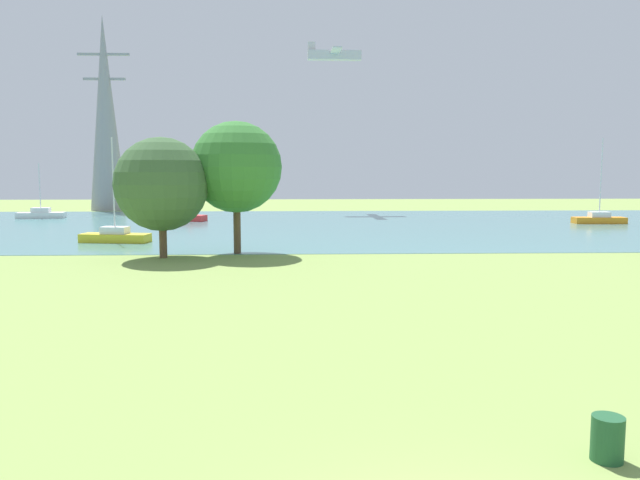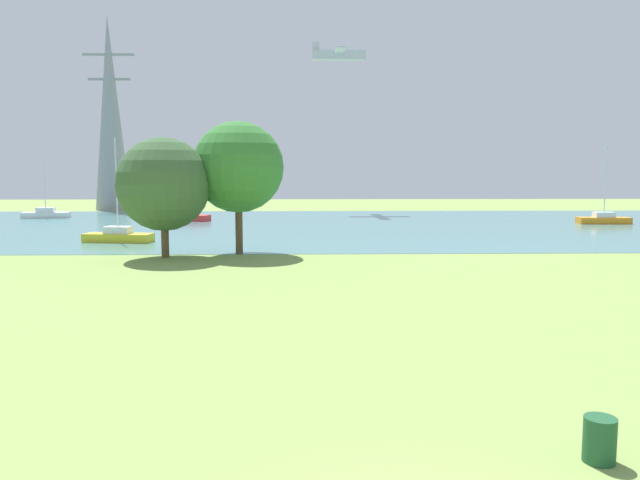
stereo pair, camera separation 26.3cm
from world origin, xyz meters
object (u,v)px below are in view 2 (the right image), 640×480
sailboat_orange (604,219)px  electricity_pylon (110,114)px  sailboat_yellow (118,236)px  tree_mid_shore (164,184)px  light_aircraft (338,55)px  sailboat_red (186,216)px  sailboat_white (46,214)px  litter_bin (600,440)px  tree_west_near (238,167)px

sailboat_orange → electricity_pylon: 58.39m
sailboat_yellow → tree_mid_shore: size_ratio=1.05×
electricity_pylon → light_aircraft: (28.44, -4.14, 6.61)m
sailboat_red → tree_mid_shore: (3.72, -26.64, 3.78)m
sailboat_white → tree_mid_shore: 36.57m
sailboat_red → light_aircraft: light_aircraft is taller
litter_bin → tree_west_near: tree_west_near is taller
sailboat_orange → electricity_pylon: electricity_pylon is taller
tree_mid_shore → tree_west_near: tree_west_near is taller
litter_bin → sailboat_yellow: sailboat_yellow is taller
tree_mid_shore → electricity_pylon: electricity_pylon is taller
litter_bin → sailboat_red: 55.38m
tree_west_near → sailboat_red: bearing=107.4°
sailboat_yellow → sailboat_white: bearing=122.0°
litter_bin → light_aircraft: bearing=90.8°
sailboat_white → light_aircraft: size_ratio=0.69×
tree_mid_shore → electricity_pylon: bearing=110.0°
sailboat_white → litter_bin: bearing=-60.3°
tree_west_near → light_aircraft: bearing=78.2°
light_aircraft → tree_mid_shore: bearing=-106.9°
electricity_pylon → light_aircraft: bearing=-8.3°
sailboat_red → sailboat_white: size_ratio=1.36×
tree_west_near → sailboat_orange: bearing=32.3°
sailboat_orange → tree_mid_shore: 42.83m
sailboat_red → tree_mid_shore: size_ratio=1.13×
sailboat_red → electricity_pylon: bearing=125.1°
litter_bin → sailboat_orange: bearing=64.2°
sailboat_red → tree_mid_shore: sailboat_red is taller
sailboat_yellow → tree_mid_shore: bearing=-57.7°
sailboat_yellow → electricity_pylon: electricity_pylon is taller
sailboat_red → sailboat_white: sailboat_red is taller
litter_bin → light_aircraft: 68.90m
sailboat_red → tree_west_near: bearing=-72.6°
sailboat_white → sailboat_orange: sailboat_orange is taller
electricity_pylon → sailboat_orange: bearing=-23.0°
sailboat_orange → tree_west_near: size_ratio=1.01×
electricity_pylon → light_aircraft: size_ratio=2.87×
sailboat_yellow → electricity_pylon: size_ratio=0.30×
sailboat_orange → sailboat_yellow: 43.86m
tree_west_near → light_aircraft: 41.73m
sailboat_white → electricity_pylon: electricity_pylon is taller
sailboat_yellow → electricity_pylon: 39.88m
sailboat_red → sailboat_yellow: (-1.33, -18.66, -0.01)m
sailboat_orange → light_aircraft: 35.38m
sailboat_red → sailboat_yellow: 18.71m
sailboat_white → sailboat_orange: bearing=-8.9°
tree_west_near → electricity_pylon: bearing=115.4°
sailboat_yellow → light_aircraft: size_ratio=0.87×
sailboat_white → sailboat_orange: (55.78, -8.69, 0.03)m
tree_mid_shore → litter_bin: bearing=-63.2°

